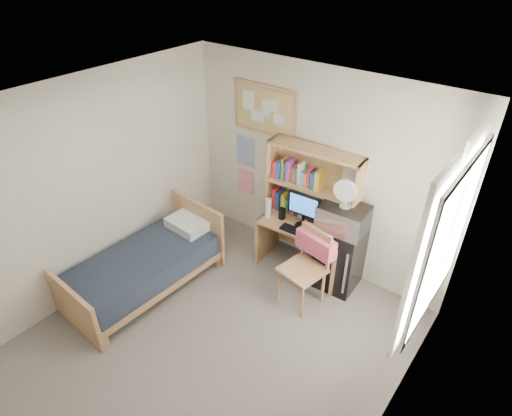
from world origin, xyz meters
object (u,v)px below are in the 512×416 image
Objects in this scene: bulletin_board at (264,110)px; bed at (144,271)px; desk at (303,247)px; speaker_right at (325,229)px; monitor at (304,212)px; mini_fridge at (339,256)px; microwave at (344,218)px; desk_fan at (347,194)px; desk_chair at (303,269)px; speaker_left at (282,214)px.

bulletin_board reaches higher than bed.
desk is (0.86, -0.29, -1.56)m from bulletin_board.
bulletin_board is 1.65m from speaker_right.
monitor is at bearing 180.00° from speaker_right.
mini_fridge is 0.42m from speaker_right.
speaker_right is (0.30, 0.02, -0.14)m from monitor.
bulletin_board is 2.50m from bed.
monitor is 2.62× the size of speaker_right.
desk is at bearing 50.54° from bed.
speaker_right is (-0.20, -0.07, 0.37)m from mini_fridge.
desk_fan reaches higher than microwave.
speaker_left is (-0.61, 0.44, 0.30)m from desk_chair.
bulletin_board is 0.52× the size of bed.
bulletin_board is at bearing 154.37° from monitor.
desk_chair is 6.21× the size of speaker_left.
microwave is (0.50, 0.01, 0.66)m from desk.
desk_fan is (0.50, 0.07, 0.40)m from monitor.
bed is (-1.86, -1.53, -0.18)m from mini_fridge.
bed is at bearing -105.63° from bulletin_board.
desk_fan reaches higher than mini_fridge.
desk_chair is 0.58m from mini_fridge.
speaker_left is (-0.30, -0.02, -0.14)m from monitor.
bulletin_board is 0.83× the size of desk.
desk_fan is at bearing 11.25° from speaker_right.
bed is 10.63× the size of speaker_right.
speaker_left is (0.57, -0.37, -1.13)m from bulletin_board.
monitor is (0.00, -0.06, 0.58)m from desk.
desk reaches higher than bed.
mini_fridge reaches higher than desk.
monitor is at bearing -172.56° from mini_fridge.
bed is 2.10m from monitor.
speaker_right is (0.30, -0.04, 0.44)m from desk.
speaker_right is 0.52× the size of desk_fan.
desk is 0.50m from mini_fridge.
monitor reaches higher than speaker_right.
desk_fan is at bearing -90.00° from mini_fridge.
speaker_left is 0.48× the size of desk_fan.
bulletin_board is 5.52× the size of speaker_right.
bulletin_board is 2.85× the size of desk_fan.
mini_fridge is at bearing 6.81° from monitor.
mini_fridge reaches higher than bed.
bed is 2.52m from microwave.
monitor is at bearing 134.62° from desk_chair.
bulletin_board is 1.76× the size of microwave.
speaker_right reaches higher than speaker_left.
desk_fan reaches higher than speaker_right.
mini_fridge is (0.50, 0.03, 0.07)m from desk.
desk_fan is (1.36, -0.28, -0.59)m from bulletin_board.
desk is 1.15× the size of desk_chair.
speaker_left is 0.30× the size of microwave.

